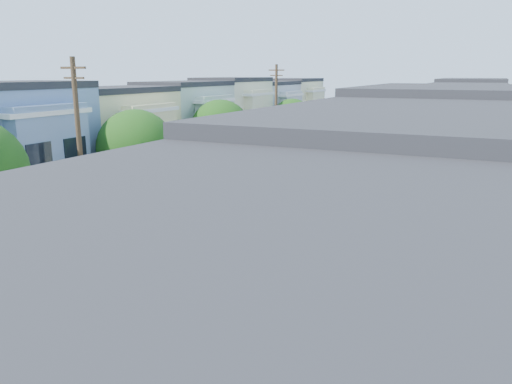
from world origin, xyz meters
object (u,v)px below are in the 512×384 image
at_px(tree_c, 135,149).
at_px(parked_right_d, 393,167).
at_px(tree_far_r, 418,132).
at_px(parked_left_d, 215,195).
at_px(parked_right_b, 245,300).
at_px(utility_pole_near, 80,156).
at_px(parked_left_c, 105,240).
at_px(parked_right_c, 357,199).
at_px(fedex_truck, 220,248).
at_px(utility_pole_far, 276,117).
at_px(tree_e, 291,120).
at_px(lead_sedan, 273,223).
at_px(tree_d, 219,130).

distance_m(tree_c, parked_right_d, 26.39).
bearing_deg(tree_far_r, parked_left_d, -125.82).
bearing_deg(parked_right_b, utility_pole_near, 165.05).
height_order(parked_left_c, parked_right_c, parked_left_c).
bearing_deg(fedex_truck, utility_pole_near, 177.23).
relative_size(utility_pole_near, parked_left_d, 2.50).
bearing_deg(parked_left_c, tree_far_r, 61.65).
bearing_deg(utility_pole_near, tree_far_r, 64.64).
height_order(tree_c, utility_pole_far, utility_pole_far).
bearing_deg(tree_e, parked_left_d, -85.69).
height_order(lead_sedan, parked_right_d, parked_right_d).
height_order(utility_pole_near, parked_left_d, utility_pole_near).
bearing_deg(parked_left_c, lead_sedan, 41.73).
relative_size(utility_pole_far, parked_right_b, 1.96).
height_order(tree_far_r, parked_right_d, tree_far_r).
distance_m(parked_right_b, parked_right_c, 17.64).
height_order(tree_e, parked_left_c, tree_e).
bearing_deg(parked_right_b, utility_pole_far, 112.29).
relative_size(parked_left_c, parked_right_b, 1.07).
relative_size(tree_c, tree_d, 0.99).
height_order(utility_pole_near, lead_sedan, utility_pole_near).
bearing_deg(tree_d, lead_sedan, -44.43).
height_order(tree_e, utility_pole_far, utility_pole_far).
bearing_deg(tree_far_r, parked_right_c, -98.42).
xyz_separation_m(tree_d, tree_e, (-0.00, 15.38, -0.46)).
distance_m(utility_pole_far, fedex_truck, 28.01).
xyz_separation_m(utility_pole_near, parked_right_b, (11.20, -3.28, -4.44)).
bearing_deg(tree_e, fedex_truck, -74.44).
xyz_separation_m(parked_left_d, parked_right_b, (9.80, -14.78, 0.06)).
distance_m(tree_far_r, parked_right_d, 3.94).
bearing_deg(tree_d, parked_right_b, -58.12).
xyz_separation_m(utility_pole_far, parked_left_c, (1.40, -26.15, -4.39)).
relative_size(utility_pole_near, lead_sedan, 2.21).
xyz_separation_m(tree_far_r, parked_left_c, (-11.79, -27.99, -3.39)).
distance_m(utility_pole_far, parked_left_d, 15.25).
height_order(tree_far_r, parked_right_c, tree_far_r).
bearing_deg(utility_pole_far, tree_far_r, 7.94).
xyz_separation_m(fedex_truck, parked_right_c, (2.70, 14.80, -0.76)).
xyz_separation_m(tree_c, tree_d, (-0.00, 10.31, 0.09)).
relative_size(tree_e, utility_pole_far, 0.67).
bearing_deg(parked_right_b, parked_left_d, 124.91).
distance_m(tree_d, parked_left_d, 5.60).
distance_m(tree_c, utility_pole_near, 4.42).
xyz_separation_m(tree_far_r, parked_right_d, (-1.99, 0.11, -3.40)).
bearing_deg(tree_far_r, parked_right_b, -93.67).
xyz_separation_m(tree_c, tree_far_r, (13.20, 23.42, -0.75)).
relative_size(lead_sedan, parked_right_b, 0.88).
height_order(utility_pole_near, parked_left_c, utility_pole_near).
distance_m(tree_e, parked_right_b, 35.43).
height_order(parked_left_c, parked_left_d, parked_left_c).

